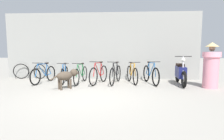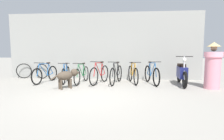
{
  "view_description": "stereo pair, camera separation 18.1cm",
  "coord_description": "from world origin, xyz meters",
  "px_view_note": "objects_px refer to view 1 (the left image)",
  "views": [
    {
      "loc": [
        1.02,
        -4.77,
        1.29
      ],
      "look_at": [
        0.65,
        1.23,
        0.65
      ],
      "focal_mm": 28.0,
      "sensor_mm": 36.0,
      "label": 1
    },
    {
      "loc": [
        1.2,
        -4.75,
        1.29
      ],
      "look_at": [
        0.65,
        1.23,
        0.65
      ],
      "focal_mm": 28.0,
      "sensor_mm": 36.0,
      "label": 2
    }
  ],
  "objects_px": {
    "spare_tire_right": "(21,71)",
    "bicycle_0": "(44,74)",
    "bicycle_5": "(132,74)",
    "bicycle_4": "(116,74)",
    "bicycle_3": "(99,74)",
    "bicycle_1": "(65,74)",
    "bicycle_6": "(151,74)",
    "spare_tire_left": "(40,71)",
    "motorcycle": "(181,73)",
    "bicycle_2": "(81,75)",
    "stray_dog": "(67,76)",
    "person_in_robes": "(211,66)"
  },
  "relations": [
    {
      "from": "stray_dog",
      "to": "person_in_robes",
      "type": "relative_size",
      "value": 0.51
    },
    {
      "from": "bicycle_4",
      "to": "person_in_robes",
      "type": "xyz_separation_m",
      "value": [
        3.38,
        -0.66,
        0.43
      ]
    },
    {
      "from": "bicycle_1",
      "to": "bicycle_2",
      "type": "height_order",
      "value": "bicycle_2"
    },
    {
      "from": "bicycle_0",
      "to": "spare_tire_right",
      "type": "distance_m",
      "value": 1.88
    },
    {
      "from": "bicycle_0",
      "to": "bicycle_3",
      "type": "height_order",
      "value": "bicycle_3"
    },
    {
      "from": "motorcycle",
      "to": "stray_dog",
      "type": "height_order",
      "value": "motorcycle"
    },
    {
      "from": "spare_tire_left",
      "to": "spare_tire_right",
      "type": "bearing_deg",
      "value": -179.88
    },
    {
      "from": "bicycle_4",
      "to": "spare_tire_left",
      "type": "relative_size",
      "value": 2.45
    },
    {
      "from": "bicycle_6",
      "to": "bicycle_3",
      "type": "bearing_deg",
      "value": -97.67
    },
    {
      "from": "bicycle_0",
      "to": "spare_tire_right",
      "type": "xyz_separation_m",
      "value": [
        -1.58,
        1.03,
        0.01
      ]
    },
    {
      "from": "motorcycle",
      "to": "stray_dog",
      "type": "bearing_deg",
      "value": -69.35
    },
    {
      "from": "bicycle_6",
      "to": "spare_tire_right",
      "type": "height_order",
      "value": "bicycle_6"
    },
    {
      "from": "bicycle_6",
      "to": "bicycle_2",
      "type": "bearing_deg",
      "value": -99.62
    },
    {
      "from": "bicycle_0",
      "to": "bicycle_2",
      "type": "relative_size",
      "value": 0.98
    },
    {
      "from": "bicycle_1",
      "to": "bicycle_2",
      "type": "bearing_deg",
      "value": 73.34
    },
    {
      "from": "bicycle_3",
      "to": "spare_tire_left",
      "type": "xyz_separation_m",
      "value": [
        -2.95,
        1.07,
        -0.02
      ]
    },
    {
      "from": "bicycle_4",
      "to": "spare_tire_right",
      "type": "relative_size",
      "value": 2.41
    },
    {
      "from": "spare_tire_right",
      "to": "bicycle_4",
      "type": "bearing_deg",
      "value": -12.31
    },
    {
      "from": "spare_tire_left",
      "to": "bicycle_5",
      "type": "bearing_deg",
      "value": -10.74
    },
    {
      "from": "motorcycle",
      "to": "spare_tire_right",
      "type": "xyz_separation_m",
      "value": [
        -7.05,
        1.08,
        -0.1
      ]
    },
    {
      "from": "bicycle_0",
      "to": "bicycle_3",
      "type": "relative_size",
      "value": 1.05
    },
    {
      "from": "bicycle_4",
      "to": "spare_tire_right",
      "type": "distance_m",
      "value": 4.63
    },
    {
      "from": "bicycle_6",
      "to": "bicycle_1",
      "type": "bearing_deg",
      "value": -101.47
    },
    {
      "from": "bicycle_0",
      "to": "motorcycle",
      "type": "height_order",
      "value": "motorcycle"
    },
    {
      "from": "spare_tire_right",
      "to": "bicycle_6",
      "type": "bearing_deg",
      "value": -8.92
    },
    {
      "from": "bicycle_5",
      "to": "bicycle_4",
      "type": "bearing_deg",
      "value": -86.85
    },
    {
      "from": "bicycle_0",
      "to": "spare_tire_right",
      "type": "relative_size",
      "value": 2.39
    },
    {
      "from": "bicycle_1",
      "to": "bicycle_6",
      "type": "relative_size",
      "value": 0.93
    },
    {
      "from": "bicycle_1",
      "to": "spare_tire_right",
      "type": "bearing_deg",
      "value": -120.19
    },
    {
      "from": "bicycle_0",
      "to": "motorcycle",
      "type": "xyz_separation_m",
      "value": [
        5.48,
        -0.05,
        0.1
      ]
    },
    {
      "from": "bicycle_2",
      "to": "spare_tire_left",
      "type": "relative_size",
      "value": 2.47
    },
    {
      "from": "bicycle_1",
      "to": "bicycle_6",
      "type": "xyz_separation_m",
      "value": [
        3.52,
        -0.01,
        0.03
      ]
    },
    {
      "from": "bicycle_3",
      "to": "bicycle_6",
      "type": "xyz_separation_m",
      "value": [
        2.07,
        0.13,
        -0.0
      ]
    },
    {
      "from": "person_in_robes",
      "to": "spare_tire_right",
      "type": "xyz_separation_m",
      "value": [
        -7.9,
        1.65,
        -0.44
      ]
    },
    {
      "from": "bicycle_1",
      "to": "stray_dog",
      "type": "relative_size",
      "value": 1.96
    },
    {
      "from": "bicycle_2",
      "to": "spare_tire_left",
      "type": "height_order",
      "value": "bicycle_2"
    },
    {
      "from": "spare_tire_right",
      "to": "bicycle_0",
      "type": "bearing_deg",
      "value": -33.15
    },
    {
      "from": "person_in_robes",
      "to": "stray_dog",
      "type": "bearing_deg",
      "value": -20.7
    },
    {
      "from": "stray_dog",
      "to": "spare_tire_left",
      "type": "bearing_deg",
      "value": 89.42
    },
    {
      "from": "bicycle_3",
      "to": "bicycle_5",
      "type": "distance_m",
      "value": 1.36
    },
    {
      "from": "bicycle_6",
      "to": "bicycle_0",
      "type": "bearing_deg",
      "value": -100.07
    },
    {
      "from": "bicycle_4",
      "to": "person_in_robes",
      "type": "bearing_deg",
      "value": 90.55
    },
    {
      "from": "bicycle_4",
      "to": "bicycle_6",
      "type": "height_order",
      "value": "bicycle_6"
    },
    {
      "from": "bicycle_4",
      "to": "bicycle_6",
      "type": "xyz_separation_m",
      "value": [
        1.41,
        0.06,
        -0.0
      ]
    },
    {
      "from": "bicycle_3",
      "to": "bicycle_4",
      "type": "bearing_deg",
      "value": 113.57
    },
    {
      "from": "bicycle_0",
      "to": "bicycle_6",
      "type": "height_order",
      "value": "bicycle_6"
    },
    {
      "from": "bicycle_1",
      "to": "bicycle_4",
      "type": "relative_size",
      "value": 0.93
    },
    {
      "from": "bicycle_1",
      "to": "motorcycle",
      "type": "bearing_deg",
      "value": 78.82
    },
    {
      "from": "bicycle_0",
      "to": "bicycle_1",
      "type": "bearing_deg",
      "value": 106.28
    },
    {
      "from": "spare_tire_right",
      "to": "bicycle_5",
      "type": "bearing_deg",
      "value": -8.87
    }
  ]
}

